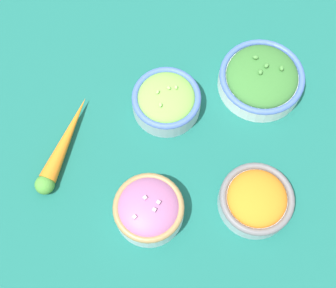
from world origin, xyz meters
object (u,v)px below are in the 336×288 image
(bowl_red_onion, at_px, (149,209))
(bowl_carrots, at_px, (256,199))
(bowl_broccoli, at_px, (261,78))
(bowl_lettuce, at_px, (166,100))
(loose_carrot, at_px, (63,146))

(bowl_red_onion, bearing_deg, bowl_carrots, 173.86)
(bowl_red_onion, distance_m, bowl_broccoli, 0.33)
(bowl_lettuce, xyz_separation_m, bowl_red_onion, (0.07, 0.20, 0.00))
(bowl_broccoli, distance_m, loose_carrot, 0.39)
(bowl_lettuce, bearing_deg, bowl_carrots, 117.48)
(bowl_red_onion, relative_size, bowl_carrots, 0.93)
(bowl_red_onion, height_order, bowl_broccoli, bowl_red_onion)
(bowl_lettuce, relative_size, bowl_carrots, 1.00)
(bowl_carrots, distance_m, loose_carrot, 0.36)
(bowl_carrots, xyz_separation_m, loose_carrot, (0.32, -0.17, -0.01))
(bowl_lettuce, relative_size, bowl_broccoli, 0.79)
(bowl_red_onion, height_order, bowl_carrots, bowl_red_onion)
(bowl_lettuce, height_order, bowl_red_onion, bowl_red_onion)
(bowl_red_onion, relative_size, bowl_broccoli, 0.74)
(bowl_red_onion, bearing_deg, bowl_lettuce, -109.89)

